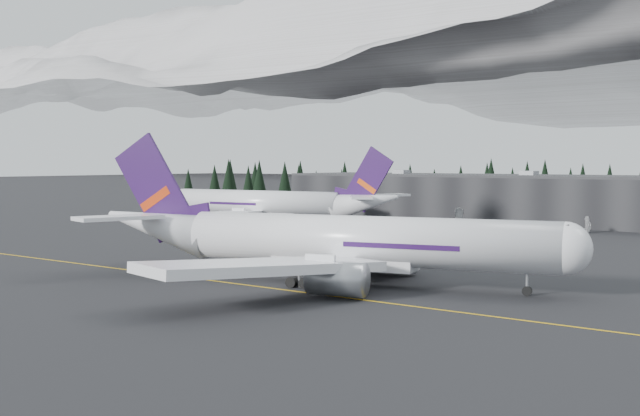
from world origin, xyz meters
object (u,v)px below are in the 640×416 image
Objects in this scene: terminal at (565,200)px; jet_parked at (276,204)px; gse_vehicle_a at (459,224)px; jet_main at (324,240)px; gse_vehicle_b at (588,230)px.

jet_parked reaches higher than terminal.
jet_parked is 46.30m from gse_vehicle_a.
jet_main reaches higher than gse_vehicle_b.
terminal is 27.58m from gse_vehicle_b.
gse_vehicle_b is (2.43, 96.17, -5.12)m from jet_main.
jet_parked is 74.87m from gse_vehicle_b.
jet_parked is at bearing 119.82° from jet_main.
gse_vehicle_b is (32.08, 1.16, -0.00)m from gse_vehicle_a.
jet_main is 1.02× the size of jet_parked.
gse_vehicle_a is at bearing -150.27° from jet_parked.
jet_main is (11.62, -119.23, -0.53)m from terminal.
gse_vehicle_a is (-18.03, -24.21, -5.65)m from terminal.
gse_vehicle_a reaches higher than gse_vehicle_b.
terminal is 41.97× the size of gse_vehicle_b.
jet_parked is (-66.55, 67.49, -0.19)m from jet_main.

